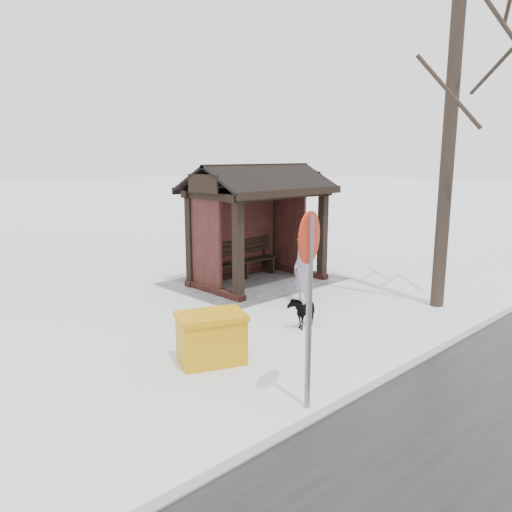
{
  "coord_description": "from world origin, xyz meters",
  "views": [
    {
      "loc": [
        8.81,
        9.19,
        3.29
      ],
      "look_at": [
        0.85,
        0.8,
        0.96
      ],
      "focal_mm": 35.0,
      "sensor_mm": 36.0,
      "label": 1
    }
  ],
  "objects_px": {
    "pedestrian": "(302,270)",
    "dog": "(303,310)",
    "tree_near": "(459,9)",
    "grit_bin": "(211,338)",
    "road_sign": "(309,271)",
    "bus_shelter": "(254,200)"
  },
  "relations": [
    {
      "from": "pedestrian",
      "to": "dog",
      "type": "distance_m",
      "value": 1.61
    },
    {
      "from": "tree_near",
      "to": "grit_bin",
      "type": "bearing_deg",
      "value": -10.26
    },
    {
      "from": "pedestrian",
      "to": "dog",
      "type": "bearing_deg",
      "value": -28.97
    },
    {
      "from": "tree_near",
      "to": "dog",
      "type": "xyz_separation_m",
      "value": [
        3.21,
        -1.17,
        -5.84
      ]
    },
    {
      "from": "pedestrian",
      "to": "road_sign",
      "type": "bearing_deg",
      "value": -28.79
    },
    {
      "from": "bus_shelter",
      "to": "dog",
      "type": "distance_m",
      "value": 4.07
    },
    {
      "from": "bus_shelter",
      "to": "grit_bin",
      "type": "bearing_deg",
      "value": 39.16
    },
    {
      "from": "tree_near",
      "to": "road_sign",
      "type": "bearing_deg",
      "value": 10.13
    },
    {
      "from": "bus_shelter",
      "to": "grit_bin",
      "type": "height_order",
      "value": "bus_shelter"
    },
    {
      "from": "bus_shelter",
      "to": "tree_near",
      "type": "relative_size",
      "value": 0.4
    },
    {
      "from": "grit_bin",
      "to": "bus_shelter",
      "type": "bearing_deg",
      "value": -118.41
    },
    {
      "from": "bus_shelter",
      "to": "dog",
      "type": "xyz_separation_m",
      "value": [
        1.71,
        3.19,
        -1.85
      ]
    },
    {
      "from": "dog",
      "to": "grit_bin",
      "type": "height_order",
      "value": "grit_bin"
    },
    {
      "from": "pedestrian",
      "to": "tree_near",
      "type": "bearing_deg",
      "value": 62.46
    },
    {
      "from": "grit_bin",
      "to": "road_sign",
      "type": "bearing_deg",
      "value": 112.43
    },
    {
      "from": "dog",
      "to": "bus_shelter",
      "type": "bearing_deg",
      "value": 135.5
    },
    {
      "from": "bus_shelter",
      "to": "grit_bin",
      "type": "relative_size",
      "value": 2.83
    },
    {
      "from": "grit_bin",
      "to": "tree_near",
      "type": "bearing_deg",
      "value": -167.83
    },
    {
      "from": "dog",
      "to": "tree_near",
      "type": "bearing_deg",
      "value": 53.77
    },
    {
      "from": "grit_bin",
      "to": "road_sign",
      "type": "relative_size",
      "value": 0.48
    },
    {
      "from": "bus_shelter",
      "to": "pedestrian",
      "type": "xyz_separation_m",
      "value": [
        0.57,
        2.17,
        -1.38
      ]
    },
    {
      "from": "bus_shelter",
      "to": "pedestrian",
      "type": "bearing_deg",
      "value": 75.29
    }
  ]
}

